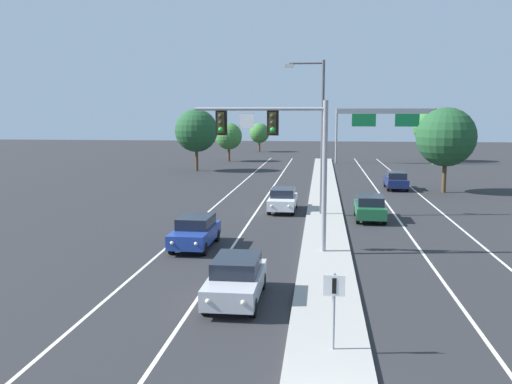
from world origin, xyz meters
TOP-DOWN VIEW (x-y plane):
  - median_island at (0.00, 18.00)m, footprint 2.40×110.00m
  - lane_stripe_oncoming_center at (-4.70, 25.00)m, footprint 0.14×100.00m
  - lane_stripe_receding_center at (4.70, 25.00)m, footprint 0.14×100.00m
  - edge_stripe_left at (-8.00, 25.00)m, footprint 0.14×100.00m
  - edge_stripe_right at (8.00, 25.00)m, footprint 0.14×100.00m
  - overhead_signal_mast at (-2.09, 15.96)m, footprint 6.31×0.44m
  - median_sign_post at (0.14, 4.54)m, footprint 0.60×0.10m
  - street_lamp_median at (-0.46, 26.24)m, footprint 2.58×0.28m
  - car_oncoming_silver at (-3.26, 8.74)m, footprint 1.82×4.47m
  - car_oncoming_blue at (-6.56, 16.61)m, footprint 1.88×4.49m
  - car_oncoming_white at (-2.89, 27.76)m, footprint 1.85×4.48m
  - car_receding_green at (2.85, 25.17)m, footprint 1.88×4.49m
  - car_receding_navy at (6.42, 40.32)m, footprint 1.88×4.49m
  - highway_sign_gantry at (8.20, 66.77)m, footprint 13.28×0.42m
  - tree_far_right_c at (10.26, 38.73)m, footprint 5.05×5.05m
  - tree_far_left_c at (-15.00, 54.35)m, footprint 5.06×5.06m
  - tree_far_left_a at (-13.44, 68.23)m, footprint 3.80×3.80m
  - tree_far_right_a at (15.14, 71.36)m, footprint 5.06×5.06m
  - tree_far_left_b at (-11.37, 88.98)m, footprint 3.57×3.57m

SIDE VIEW (x-z plane):
  - lane_stripe_oncoming_center at x=-4.70m, z-range 0.00..0.01m
  - lane_stripe_receding_center at x=4.70m, z-range 0.00..0.01m
  - edge_stripe_left at x=-8.00m, z-range 0.00..0.01m
  - edge_stripe_right at x=8.00m, z-range 0.00..0.01m
  - median_island at x=0.00m, z-range 0.00..0.15m
  - car_oncoming_silver at x=-3.26m, z-range 0.03..1.61m
  - car_oncoming_blue at x=-6.56m, z-range 0.03..1.61m
  - car_oncoming_white at x=-2.89m, z-range 0.03..1.61m
  - car_receding_green at x=2.85m, z-range 0.03..1.61m
  - car_receding_navy at x=6.42m, z-range 0.03..1.61m
  - median_sign_post at x=0.14m, z-range 0.49..2.69m
  - tree_far_left_b at x=-11.37m, z-range 0.78..5.95m
  - tree_far_left_a at x=-13.44m, z-range 0.84..6.33m
  - tree_far_right_c at x=10.26m, z-range 1.12..8.42m
  - tree_far_right_a at x=15.14m, z-range 1.12..8.43m
  - tree_far_left_c at x=-15.00m, z-range 1.12..8.44m
  - overhead_signal_mast at x=-2.09m, z-range 1.69..8.89m
  - street_lamp_median at x=-0.46m, z-range 0.79..10.79m
  - highway_sign_gantry at x=8.20m, z-range 2.41..9.91m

